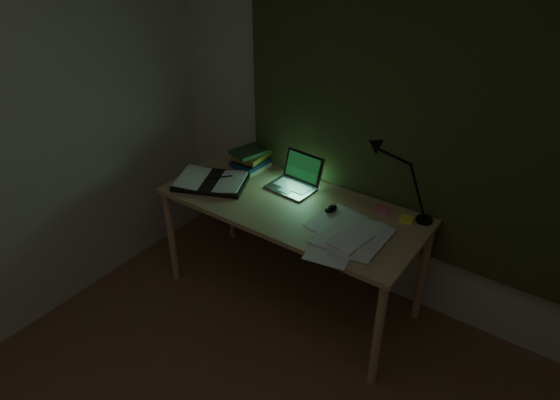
# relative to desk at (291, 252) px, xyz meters

# --- Properties ---
(wall_back) EXTENTS (3.50, 0.00, 2.50)m
(wall_back) POSITION_rel_desk_xyz_m (0.55, 0.43, 0.88)
(wall_back) COLOR beige
(wall_back) RESTS_ON ground
(curtain) EXTENTS (2.20, 0.06, 2.00)m
(curtain) POSITION_rel_desk_xyz_m (0.55, 0.39, 1.08)
(curtain) COLOR #30381C
(curtain) RESTS_ON wall_back
(desk) EXTENTS (1.61, 0.70, 0.73)m
(desk) POSITION_rel_desk_xyz_m (0.00, 0.00, 0.00)
(desk) COLOR tan
(desk) RESTS_ON floor
(laptop) EXTENTS (0.31, 0.34, 0.21)m
(laptop) POSITION_rel_desk_xyz_m (-0.10, 0.14, 0.47)
(laptop) COLOR #A2A2A7
(laptop) RESTS_ON desk
(open_textbook) EXTENTS (0.54, 0.47, 0.04)m
(open_textbook) POSITION_rel_desk_xyz_m (-0.56, -0.09, 0.39)
(open_textbook) COLOR white
(open_textbook) RESTS_ON desk
(book_stack) EXTENTS (0.21, 0.24, 0.15)m
(book_stack) POSITION_rel_desk_xyz_m (-0.49, 0.22, 0.44)
(book_stack) COLOR white
(book_stack) RESTS_ON desk
(loose_papers) EXTENTS (0.48, 0.49, 0.02)m
(loose_papers) POSITION_rel_desk_xyz_m (0.42, -0.12, 0.38)
(loose_papers) COLOR white
(loose_papers) RESTS_ON desk
(mouse) EXTENTS (0.07, 0.10, 0.03)m
(mouse) POSITION_rel_desk_xyz_m (0.24, 0.07, 0.38)
(mouse) COLOR black
(mouse) RESTS_ON desk
(sticky_yellow) EXTENTS (0.08, 0.08, 0.02)m
(sticky_yellow) POSITION_rel_desk_xyz_m (0.64, 0.23, 0.37)
(sticky_yellow) COLOR #FFFB35
(sticky_yellow) RESTS_ON desk
(sticky_pink) EXTENTS (0.10, 0.10, 0.02)m
(sticky_pink) POSITION_rel_desk_xyz_m (0.48, 0.25, 0.37)
(sticky_pink) COLOR #EE5C7A
(sticky_pink) RESTS_ON desk
(desk_lamp) EXTENTS (0.39, 0.33, 0.51)m
(desk_lamp) POSITION_rel_desk_xyz_m (0.72, 0.28, 0.62)
(desk_lamp) COLOR black
(desk_lamp) RESTS_ON desk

